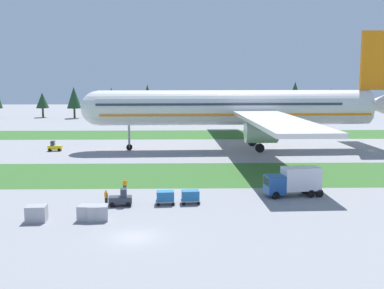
% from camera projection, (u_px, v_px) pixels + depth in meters
% --- Properties ---
extents(ground_plane, '(400.00, 400.00, 0.00)m').
position_uv_depth(ground_plane, '(134.00, 237.00, 43.28)').
color(ground_plane, gray).
extents(grass_strip_near, '(320.00, 17.97, 0.01)m').
position_uv_depth(grass_strip_near, '(153.00, 174.00, 70.66)').
color(grass_strip_near, '#336028').
rests_on(grass_strip_near, ground).
extents(grass_strip_far, '(320.00, 17.97, 0.01)m').
position_uv_depth(grass_strip_far, '(164.00, 135.00, 118.08)').
color(grass_strip_far, '#336028').
rests_on(grass_strip_far, ground).
extents(airliner, '(64.19, 78.96, 23.34)m').
position_uv_depth(airliner, '(245.00, 107.00, 93.57)').
color(airliner, silver).
rests_on(airliner, ground).
extents(baggage_tug, '(2.71, 1.54, 1.97)m').
position_uv_depth(baggage_tug, '(121.00, 199.00, 53.64)').
color(baggage_tug, '#2D333D').
rests_on(baggage_tug, ground).
extents(cargo_dolly_lead, '(2.33, 1.70, 1.55)m').
position_uv_depth(cargo_dolly_lead, '(165.00, 197.00, 54.19)').
color(cargo_dolly_lead, '#A3A3A8').
rests_on(cargo_dolly_lead, ground).
extents(cargo_dolly_second, '(2.33, 1.70, 1.55)m').
position_uv_depth(cargo_dolly_second, '(190.00, 196.00, 54.51)').
color(cargo_dolly_second, '#A3A3A8').
rests_on(cargo_dolly_second, ground).
extents(catering_truck, '(7.23, 3.35, 3.58)m').
position_uv_depth(catering_truck, '(294.00, 181.00, 57.75)').
color(catering_truck, '#1E4C8E').
rests_on(catering_truck, ground).
extents(pushback_tractor, '(2.65, 1.39, 1.97)m').
position_uv_depth(pushback_tractor, '(55.00, 147.00, 92.56)').
color(pushback_tractor, yellow).
rests_on(pushback_tractor, ground).
extents(ground_crew_marshaller, '(0.47, 0.38, 1.74)m').
position_uv_depth(ground_crew_marshaller, '(106.00, 197.00, 54.04)').
color(ground_crew_marshaller, black).
rests_on(ground_crew_marshaller, ground).
extents(ground_crew_loader, '(0.51, 0.36, 1.74)m').
position_uv_depth(ground_crew_loader, '(125.00, 185.00, 60.01)').
color(ground_crew_loader, black).
rests_on(ground_crew_loader, ground).
extents(uld_container_0, '(2.10, 1.72, 1.62)m').
position_uv_depth(uld_container_0, '(37.00, 213.00, 47.94)').
color(uld_container_0, '#A3A3A8').
rests_on(uld_container_0, ground).
extents(uld_container_1, '(2.15, 1.79, 1.55)m').
position_uv_depth(uld_container_1, '(88.00, 213.00, 48.37)').
color(uld_container_1, '#A3A3A8').
rests_on(uld_container_1, ground).
extents(uld_container_2, '(2.19, 1.84, 1.53)m').
position_uv_depth(uld_container_2, '(98.00, 213.00, 48.36)').
color(uld_container_2, '#A3A3A8').
rests_on(uld_container_2, ground).
extents(taxiway_marker_1, '(0.44, 0.44, 0.52)m').
position_uv_depth(taxiway_marker_1, '(296.00, 179.00, 66.51)').
color(taxiway_marker_1, orange).
rests_on(taxiway_marker_1, ground).
extents(distant_tree_line, '(144.01, 10.90, 12.42)m').
position_uv_depth(distant_tree_line, '(186.00, 98.00, 164.89)').
color(distant_tree_line, '#4C3823').
rests_on(distant_tree_line, ground).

